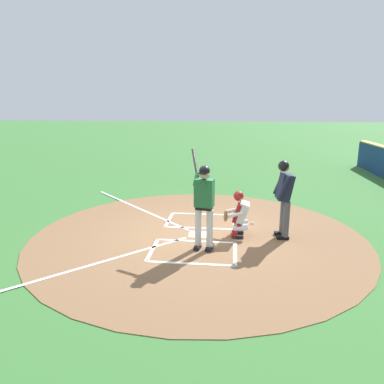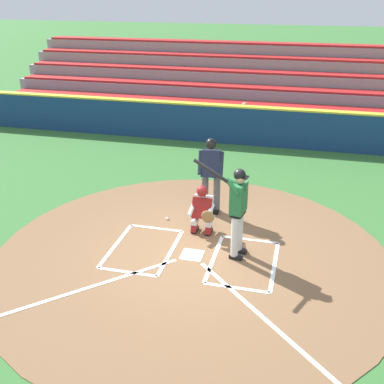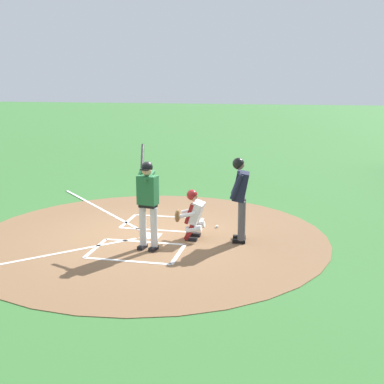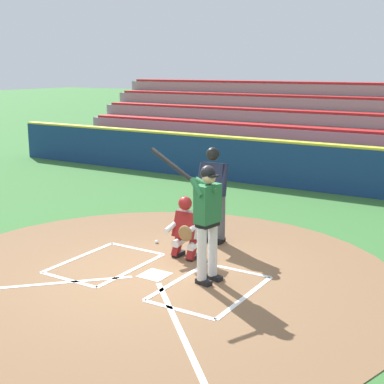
{
  "view_description": "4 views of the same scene",
  "coord_description": "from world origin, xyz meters",
  "px_view_note": "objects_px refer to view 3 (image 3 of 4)",
  "views": [
    {
      "loc": [
        -8.1,
        -0.77,
        3.1
      ],
      "look_at": [
        0.01,
        0.14,
        1.08
      ],
      "focal_mm": 32.99,
      "sensor_mm": 36.0,
      "label": 1
    },
    {
      "loc": [
        -1.98,
        7.89,
        5.02
      ],
      "look_at": [
        0.23,
        -0.91,
        0.99
      ],
      "focal_mm": 43.89,
      "sensor_mm": 36.0,
      "label": 2
    },
    {
      "loc": [
        -10.44,
        -3.16,
        3.51
      ],
      "look_at": [
        0.38,
        -0.88,
        0.99
      ],
      "focal_mm": 46.79,
      "sensor_mm": 36.0,
      "label": 3
    },
    {
      "loc": [
        -4.98,
        6.87,
        3.33
      ],
      "look_at": [
        -0.19,
        -0.85,
        1.26
      ],
      "focal_mm": 51.69,
      "sensor_mm": 36.0,
      "label": 4
    }
  ],
  "objects_px": {
    "batter": "(148,198)",
    "baseball": "(217,227)",
    "catcher": "(193,214)",
    "plate_umpire": "(240,194)"
  },
  "relations": [
    {
      "from": "batter",
      "to": "baseball",
      "type": "xyz_separation_m",
      "value": [
        1.79,
        -1.17,
        -1.06
      ]
    },
    {
      "from": "batter",
      "to": "catcher",
      "type": "bearing_deg",
      "value": -41.85
    },
    {
      "from": "plate_umpire",
      "to": "baseball",
      "type": "height_order",
      "value": "plate_umpire"
    },
    {
      "from": "plate_umpire",
      "to": "baseball",
      "type": "relative_size",
      "value": 25.2
    },
    {
      "from": "plate_umpire",
      "to": "baseball",
      "type": "bearing_deg",
      "value": 35.97
    },
    {
      "from": "plate_umpire",
      "to": "baseball",
      "type": "xyz_separation_m",
      "value": [
        0.89,
        0.64,
        -1.04
      ]
    },
    {
      "from": "catcher",
      "to": "batter",
      "type": "bearing_deg",
      "value": 138.15
    },
    {
      "from": "batter",
      "to": "plate_umpire",
      "type": "distance_m",
      "value": 2.03
    },
    {
      "from": "batter",
      "to": "catcher",
      "type": "xyz_separation_m",
      "value": [
        0.86,
        -0.77,
        -0.51
      ]
    },
    {
      "from": "batter",
      "to": "catcher",
      "type": "relative_size",
      "value": 1.88
    }
  ]
}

